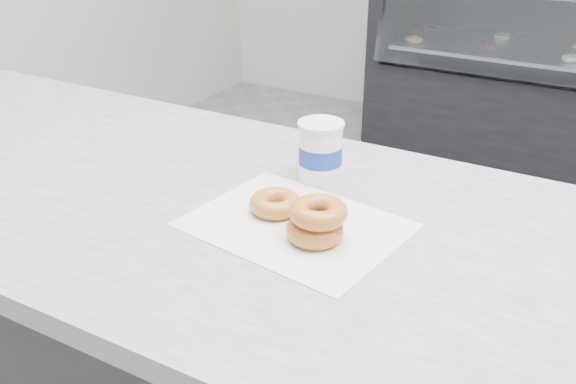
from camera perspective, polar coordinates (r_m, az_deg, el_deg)
name	(u,v)px	position (r m, az deg, el deg)	size (l,w,h in m)	color
wax_paper	(296,225)	(1.06, 0.68, -2.95)	(0.34, 0.26, 0.00)	silver
donut_single	(275,203)	(1.09, -1.12, -1.00)	(0.09, 0.09, 0.03)	#CA8137
donut_stack	(317,221)	(1.00, 2.56, -2.61)	(0.13, 0.13, 0.06)	#CA8137
coffee_cup	(320,151)	(1.20, 2.90, 3.67)	(0.10, 0.10, 0.12)	white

